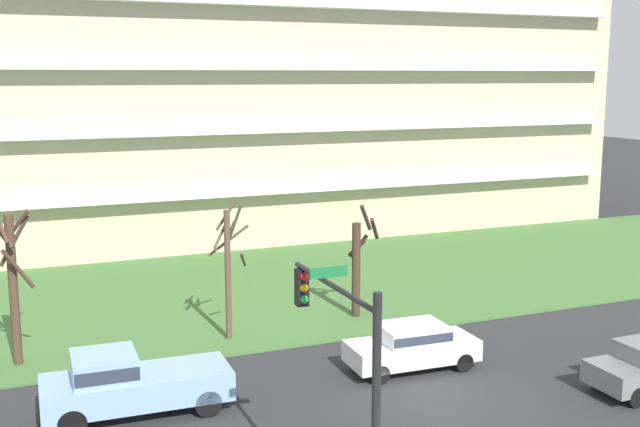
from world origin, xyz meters
TOP-DOWN VIEW (x-y plane):
  - ground at (0.00, 0.00)m, footprint 160.00×160.00m
  - grass_lawn_strip at (0.00, 14.00)m, footprint 80.00×16.00m
  - apartment_building at (0.00, 28.16)m, footprint 52.42×13.27m
  - tree_far_left at (-11.70, 7.98)m, footprint 1.52×1.59m
  - tree_left at (-4.23, 7.79)m, footprint 1.51×1.81m
  - tree_center at (1.36, 8.39)m, footprint 1.31×1.66m
  - pickup_blue_near_left at (-8.83, 2.51)m, footprint 5.47×2.21m
  - sedan_white_center_right at (0.56, 2.50)m, footprint 4.47×1.98m
  - traffic_signal_mast at (-5.43, -5.10)m, footprint 0.90×4.36m

SIDE VIEW (x-z plane):
  - ground at x=0.00m, z-range 0.00..0.00m
  - grass_lawn_strip at x=0.00m, z-range 0.00..0.08m
  - sedan_white_center_right at x=0.56m, z-range 0.09..1.66m
  - pickup_blue_near_left at x=-8.83m, z-range 0.04..1.99m
  - tree_center at x=1.36m, z-range -0.09..4.69m
  - tree_left at x=-4.23m, z-range 0.24..5.48m
  - tree_far_left at x=-11.70m, z-range 0.04..6.30m
  - traffic_signal_mast at x=-5.43m, z-range 1.03..6.73m
  - apartment_building at x=0.00m, z-range 0.00..16.96m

